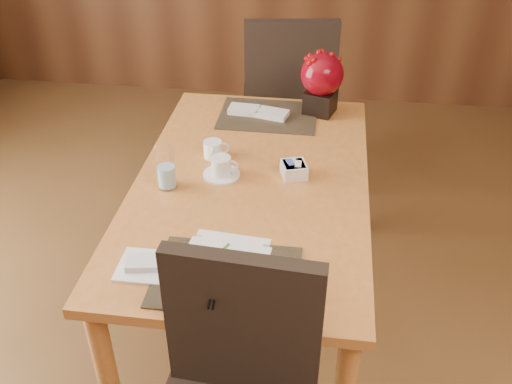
# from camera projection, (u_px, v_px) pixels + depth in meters

# --- Properties ---
(dining_table) EXTENTS (0.90, 1.50, 0.75)m
(dining_table) POSITION_uv_depth(u_px,v_px,m) (252.00, 200.00, 2.27)
(dining_table) COLOR #C97A37
(dining_table) RESTS_ON ground
(placemat_near) EXTENTS (0.45, 0.33, 0.01)m
(placemat_near) POSITION_uv_depth(u_px,v_px,m) (227.00, 276.00, 1.77)
(placemat_near) COLOR black
(placemat_near) RESTS_ON dining_table
(placemat_far) EXTENTS (0.45, 0.33, 0.01)m
(placemat_far) POSITION_uv_depth(u_px,v_px,m) (268.00, 115.00, 2.66)
(placemat_far) COLOR black
(placemat_far) RESTS_ON dining_table
(soup_setting) EXTENTS (0.29, 0.29, 0.11)m
(soup_setting) POSITION_uv_depth(u_px,v_px,m) (225.00, 274.00, 1.70)
(soup_setting) COLOR white
(soup_setting) RESTS_ON dining_table
(coffee_cup) EXTENTS (0.15, 0.15, 0.08)m
(coffee_cup) POSITION_uv_depth(u_px,v_px,m) (221.00, 168.00, 2.22)
(coffee_cup) COLOR white
(coffee_cup) RESTS_ON dining_table
(water_glass) EXTENTS (0.10, 0.10, 0.17)m
(water_glass) POSITION_uv_depth(u_px,v_px,m) (166.00, 168.00, 2.13)
(water_glass) COLOR white
(water_glass) RESTS_ON dining_table
(creamer_jug) EXTENTS (0.12, 0.12, 0.07)m
(creamer_jug) POSITION_uv_depth(u_px,v_px,m) (213.00, 149.00, 2.34)
(creamer_jug) COLOR white
(creamer_jug) RESTS_ON dining_table
(sugar_caddy) EXTENTS (0.12, 0.12, 0.06)m
(sugar_caddy) POSITION_uv_depth(u_px,v_px,m) (294.00, 170.00, 2.23)
(sugar_caddy) COLOR white
(sugar_caddy) RESTS_ON dining_table
(berry_decor) EXTENTS (0.20, 0.20, 0.29)m
(berry_decor) POSITION_uv_depth(u_px,v_px,m) (322.00, 80.00, 2.60)
(berry_decor) COLOR black
(berry_decor) RESTS_ON dining_table
(napkins_far) EXTENTS (0.29, 0.15, 0.02)m
(napkins_far) POSITION_uv_depth(u_px,v_px,m) (260.00, 112.00, 2.66)
(napkins_far) COLOR silver
(napkins_far) RESTS_ON dining_table
(bread_plate) EXTENTS (0.16, 0.16, 0.01)m
(bread_plate) POSITION_uv_depth(u_px,v_px,m) (143.00, 266.00, 1.80)
(bread_plate) COLOR white
(bread_plate) RESTS_ON dining_table
(far_chair) EXTENTS (0.56, 0.57, 1.08)m
(far_chair) POSITION_uv_depth(u_px,v_px,m) (288.00, 96.00, 3.18)
(far_chair) COLOR black
(far_chair) RESTS_ON ground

